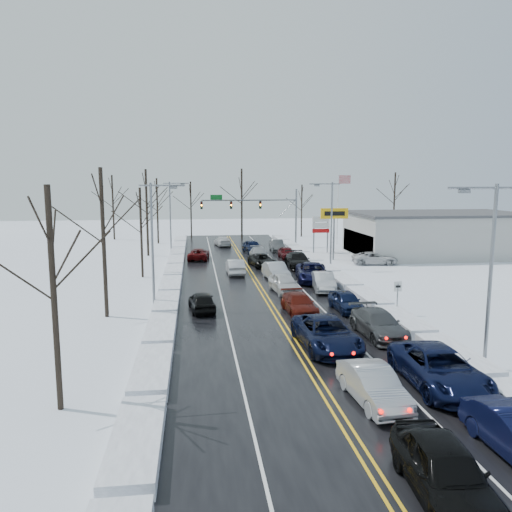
{
  "coord_description": "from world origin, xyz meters",
  "views": [
    {
      "loc": [
        -5.5,
        -39.82,
        9.14
      ],
      "look_at": [
        -0.11,
        3.66,
        2.5
      ],
      "focal_mm": 35.0,
      "sensor_mm": 36.0,
      "label": 1
    }
  ],
  "objects": [
    {
      "name": "parked_car_1",
      "position": [
        17.15,
        16.35,
        0.0
      ],
      "size": [
        2.96,
        5.9,
        1.65
      ],
      "primitive_type": "imported",
      "rotation": [
        0.0,
        0.0,
        -0.12
      ],
      "color": "#434648",
      "rests_on": "ground"
    },
    {
      "name": "queued_car_6",
      "position": [
        1.66,
        12.5,
        0.0
      ],
      "size": [
        2.88,
        5.11,
        1.35
      ],
      "primitive_type": "imported",
      "rotation": [
        0.0,
        0.0,
        0.14
      ],
      "color": "black",
      "rests_on": "ground"
    },
    {
      "name": "queued_car_11",
      "position": [
        5.18,
        -12.45,
        0.0
      ],
      "size": [
        2.41,
        5.38,
        1.53
      ],
      "primitive_type": "imported",
      "rotation": [
        0.0,
        0.0,
        0.05
      ],
      "color": "#3F4144",
      "rests_on": "ground"
    },
    {
      "name": "traffic_signal_mast",
      "position": [
        3.45,
        27.99,
        5.48
      ],
      "size": [
        13.28,
        0.39,
        8.0
      ],
      "color": "slate",
      "rests_on": "ground"
    },
    {
      "name": "queued_car_17",
      "position": [
        5.14,
        23.92,
        0.0
      ],
      "size": [
        1.67,
        4.54,
        1.49
      ],
      "primitive_type": "imported",
      "rotation": [
        0.0,
        0.0,
        -0.02
      ],
      "color": "#3A3D3F",
      "rests_on": "ground"
    },
    {
      "name": "tree_left_b",
      "position": [
        -11.5,
        -6.0,
        6.99
      ],
      "size": [
        4.0,
        4.0,
        10.0
      ],
      "color": "#2D231C",
      "rests_on": "ground"
    },
    {
      "name": "streetlight_sw",
      "position": [
        -8.3,
        -4.0,
        5.31
      ],
      "size": [
        3.2,
        0.25,
        9.0
      ],
      "color": "slate",
      "rests_on": "ground"
    },
    {
      "name": "queued_car_15",
      "position": [
        5.3,
        11.17,
        0.0
      ],
      "size": [
        2.34,
        5.56,
        1.6
      ],
      "primitive_type": "imported",
      "rotation": [
        0.0,
        0.0,
        -0.02
      ],
      "color": "black",
      "rests_on": "ground"
    },
    {
      "name": "oncoming_car_0",
      "position": [
        -1.59,
        8.41,
        0.0
      ],
      "size": [
        1.69,
        4.56,
        1.49
      ],
      "primitive_type": "imported",
      "rotation": [
        0.0,
        0.0,
        3.17
      ],
      "color": "silver",
      "rests_on": "ground"
    },
    {
      "name": "oncoming_car_2",
      "position": [
        -1.6,
        30.01,
        0.0
      ],
      "size": [
        2.52,
        4.88,
        1.35
      ],
      "primitive_type": "imported",
      "rotation": [
        0.0,
        0.0,
        3.28
      ],
      "color": "silver",
      "rests_on": "ground"
    },
    {
      "name": "queued_car_12",
      "position": [
        5.05,
        -6.56,
        0.0
      ],
      "size": [
        1.88,
        4.26,
        1.43
      ],
      "primitive_type": "imported",
      "rotation": [
        0.0,
        0.0,
        0.05
      ],
      "color": "black",
      "rests_on": "ground"
    },
    {
      "name": "tires_plus_sign",
      "position": [
        10.5,
        15.99,
        4.99
      ],
      "size": [
        3.2,
        0.34,
        6.0
      ],
      "color": "slate",
      "rests_on": "ground"
    },
    {
      "name": "queued_car_2",
      "position": [
        1.6,
        -14.09,
        0.0
      ],
      "size": [
        3.07,
        6.2,
        1.69
      ],
      "primitive_type": "imported",
      "rotation": [
        0.0,
        0.0,
        0.04
      ],
      "color": "black",
      "rests_on": "ground"
    },
    {
      "name": "snow_bank_right",
      "position": [
        7.6,
        2.0,
        0.0
      ],
      "size": [
        1.71,
        72.0,
        0.6
      ],
      "primitive_type": "cube",
      "color": "white",
      "rests_on": "ground"
    },
    {
      "name": "queued_car_3",
      "position": [
        1.62,
        -6.73,
        0.0
      ],
      "size": [
        2.12,
        4.74,
        1.35
      ],
      "primitive_type": "imported",
      "rotation": [
        0.0,
        0.0,
        0.05
      ],
      "color": "#51120A",
      "rests_on": "ground"
    },
    {
      "name": "queued_car_14",
      "position": [
        5.14,
        4.03,
        0.0
      ],
      "size": [
        3.57,
        6.34,
        1.67
      ],
      "primitive_type": "imported",
      "rotation": [
        0.0,
        0.0,
        -0.14
      ],
      "color": "black",
      "rests_on": "ground"
    },
    {
      "name": "queued_car_16",
      "position": [
        5.29,
        17.72,
        0.0
      ],
      "size": [
        1.73,
        4.05,
        1.36
      ],
      "primitive_type": "imported",
      "rotation": [
        0.0,
        0.0,
        0.03
      ],
      "color": "#45090C",
      "rests_on": "ground"
    },
    {
      "name": "speed_limit_sign",
      "position": [
        8.2,
        -8.0,
        1.63
      ],
      "size": [
        0.55,
        0.09,
        2.35
      ],
      "color": "slate",
      "rests_on": "ground"
    },
    {
      "name": "tree_far_d",
      "position": [
        12.0,
        40.5,
        5.94
      ],
      "size": [
        3.4,
        3.4,
        8.5
      ],
      "color": "#2D231C",
      "rests_on": "ground"
    },
    {
      "name": "queued_car_7",
      "position": [
        1.85,
        16.69,
        0.0
      ],
      "size": [
        2.31,
        5.19,
        1.48
      ],
      "primitive_type": "imported",
      "rotation": [
        0.0,
        0.0,
        -0.05
      ],
      "color": "#9D9FA4",
      "rests_on": "ground"
    },
    {
      "name": "tree_left_a",
      "position": [
        -11.0,
        -20.0,
        6.29
      ],
      "size": [
        3.6,
        3.6,
        9.0
      ],
      "color": "#2D231C",
      "rests_on": "ground"
    },
    {
      "name": "queued_car_1",
      "position": [
        1.72,
        -20.97,
        0.0
      ],
      "size": [
        1.94,
        4.7,
        1.51
      ],
      "primitive_type": "imported",
      "rotation": [
        0.0,
        0.0,
        0.07
      ],
      "color": "#A9ACB1",
      "rests_on": "ground"
    },
    {
      "name": "streetlight_se",
      "position": [
        8.3,
        -18.0,
        5.31
      ],
      "size": [
        3.2,
        0.25,
        9.0
      ],
      "color": "slate",
      "rests_on": "ground"
    },
    {
      "name": "dealership_building",
      "position": [
        23.98,
        18.0,
        2.66
      ],
      "size": [
        20.4,
        12.4,
        5.3
      ],
      "color": "#ABABA6",
      "rests_on": "ground"
    },
    {
      "name": "ground",
      "position": [
        0.0,
        0.0,
        0.0
      ],
      "size": [
        160.0,
        160.0,
        0.0
      ],
      "primitive_type": "plane",
      "color": "white",
      "rests_on": "ground"
    },
    {
      "name": "queued_car_10",
      "position": [
        5.23,
        -19.79,
        0.0
      ],
      "size": [
        2.97,
        6.24,
        1.72
      ],
      "primitive_type": "imported",
      "rotation": [
        0.0,
        0.0,
        -0.02
      ],
      "color": "black",
      "rests_on": "ground"
    },
    {
      "name": "queued_car_0",
      "position": [
        1.55,
        -27.31,
        0.0
      ],
      "size": [
        2.36,
        5.13,
        1.7
      ],
      "primitive_type": "imported",
      "rotation": [
        0.0,
        0.0,
        -0.07
      ],
      "color": "black",
      "rests_on": "ground"
    },
    {
      "name": "tree_left_c",
      "position": [
        -10.5,
        8.0,
        5.94
      ],
      "size": [
        3.4,
        3.4,
        8.5
      ],
      "color": "#2D231C",
      "rests_on": "ground"
    },
    {
      "name": "queued_car_5",
      "position": [
        1.94,
        5.1,
        0.0
      ],
      "size": [
        2.12,
        4.98,
        1.6
      ],
      "primitive_type": "imported",
      "rotation": [
        0.0,
        0.0,
        0.09
      ],
      "color": "#A2A5AA",
      "rests_on": "ground"
    },
    {
      "name": "parked_car_0",
      "position": [
        14.16,
        12.35,
        0.0
      ],
      "size": [
        5.2,
        2.92,
        1.37
      ],
      "primitive_type": "imported",
      "rotation": [
        0.0,
        0.0,
        1.44
      ],
      "color": "silver",
      "rests_on": "ground"
    },
    {
      "name": "snow_bank_left",
      "position": [
        -7.6,
        2.0,
        0.0
      ],
      "size": [
        1.71,
        72.0,
        0.6
      ],
      "primitive_type": "cube",
      "color": "white",
      "rests_on": "ground"
    },
    {
      "name": "queued_car_4",
      "position": [
        1.76,
        -0.23,
        0.0
      ],
      "size": [
        2.36,
        4.79,
        1.57
      ],
      "primitive_type": "imported",
      "rotation": [
        0.0,
        0.0,
        0.11
      ],
      "color": "silver",
      "rests_on": "ground"
    },
    {
      "name": "queued_car_8",
      "position": [
        1.76,
        22.5,
        0.0
      ],
      "size": [
        2.54,
        5.08,
        1.66
      ],
      "primitive_type": "imported",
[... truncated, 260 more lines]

